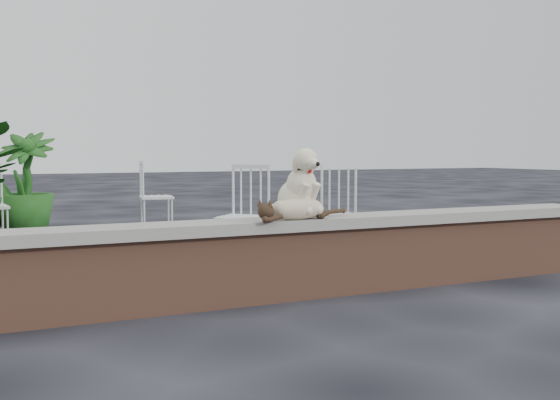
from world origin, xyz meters
name	(u,v)px	position (x,y,z in m)	size (l,w,h in m)	color
ground	(260,300)	(0.00, 0.00, 0.00)	(60.00, 60.00, 0.00)	black
brick_wall	(260,266)	(0.00, 0.00, 0.25)	(6.00, 0.30, 0.50)	brown
capstone	(260,225)	(0.00, 0.00, 0.54)	(6.20, 0.40, 0.08)	slate
dog	(296,182)	(0.31, 0.04, 0.84)	(0.34, 0.44, 0.52)	beige
cat	(296,208)	(0.23, -0.11, 0.66)	(0.99, 0.24, 0.17)	tan
chair_e	(156,196)	(0.61, 4.58, 0.47)	(0.56, 0.56, 0.94)	white
chair_d	(243,216)	(0.48, 1.40, 0.47)	(0.56, 0.56, 0.94)	white
chair_c	(330,213)	(1.37, 1.34, 0.47)	(0.56, 0.56, 0.94)	white
potted_plant_b	(25,184)	(-1.01, 4.83, 0.66)	(0.74, 0.74, 1.31)	#1C4413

